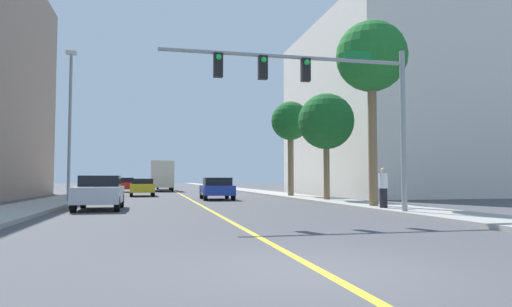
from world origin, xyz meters
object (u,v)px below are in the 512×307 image
(car_yellow, at_px, (142,187))
(car_white, at_px, (164,184))
(delivery_truck, at_px, (162,176))
(car_red, at_px, (126,185))
(street_lamp, at_px, (70,118))
(car_silver, at_px, (100,192))
(traffic_signal_mast, at_px, (326,88))
(palm_far, at_px, (291,122))
(pedestrian, at_px, (383,188))
(car_blue, at_px, (217,188))
(palm_near, at_px, (371,59))
(palm_mid, at_px, (326,122))

(car_yellow, bearing_deg, car_white, 82.48)
(car_yellow, bearing_deg, delivery_truck, 81.14)
(car_red, bearing_deg, street_lamp, 83.75)
(street_lamp, bearing_deg, car_silver, -67.53)
(car_red, relative_size, delivery_truck, 0.49)
(traffic_signal_mast, xyz_separation_m, palm_far, (3.68, 16.30, 0.83))
(palm_far, height_order, pedestrian, palm_far)
(street_lamp, xyz_separation_m, car_blue, (8.59, 3.18, -3.98))
(car_red, bearing_deg, pedestrian, 109.60)
(car_yellow, bearing_deg, palm_near, -61.74)
(car_white, bearing_deg, palm_near, -76.94)
(palm_far, relative_size, car_white, 1.61)
(palm_far, distance_m, delivery_truck, 22.39)
(car_red, xyz_separation_m, car_white, (4.10, 11.29, -0.03))
(palm_near, relative_size, car_red, 2.10)
(street_lamp, distance_m, delivery_truck, 26.28)
(car_blue, distance_m, delivery_truck, 22.58)
(traffic_signal_mast, relative_size, car_silver, 2.29)
(car_silver, relative_size, delivery_truck, 0.49)
(palm_far, distance_m, car_blue, 7.71)
(palm_near, height_order, car_yellow, palm_near)
(car_blue, relative_size, pedestrian, 2.44)
(palm_near, xyz_separation_m, car_silver, (-12.04, 2.24, -6.12))
(car_white, distance_m, delivery_truck, 8.09)
(traffic_signal_mast, distance_m, street_lamp, 15.30)
(traffic_signal_mast, relative_size, car_red, 2.29)
(car_silver, xyz_separation_m, pedestrian, (11.75, -3.72, 0.22))
(car_silver, bearing_deg, car_blue, -127.37)
(car_red, bearing_deg, palm_far, 124.72)
(street_lamp, relative_size, palm_mid, 1.32)
(pedestrian, bearing_deg, car_yellow, -87.98)
(car_red, relative_size, car_silver, 1.00)
(palm_mid, distance_m, car_blue, 8.36)
(car_white, bearing_deg, car_red, -108.34)
(car_red, bearing_deg, car_yellow, 97.49)
(street_lamp, bearing_deg, traffic_signal_mast, -46.11)
(car_yellow, bearing_deg, car_blue, -58.28)
(car_white, relative_size, car_yellow, 1.04)
(car_white, bearing_deg, traffic_signal_mast, -82.36)
(car_white, bearing_deg, palm_mid, -74.43)
(traffic_signal_mast, distance_m, car_silver, 10.90)
(palm_near, distance_m, car_silver, 13.69)
(palm_near, bearing_deg, car_white, 101.44)
(street_lamp, bearing_deg, car_yellow, 70.70)
(palm_mid, height_order, car_white, palm_mid)
(traffic_signal_mast, bearing_deg, car_white, 96.01)
(car_silver, bearing_deg, palm_mid, -161.69)
(car_silver, distance_m, car_yellow, 15.90)
(car_red, height_order, car_yellow, car_red)
(palm_far, bearing_deg, car_silver, -138.83)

